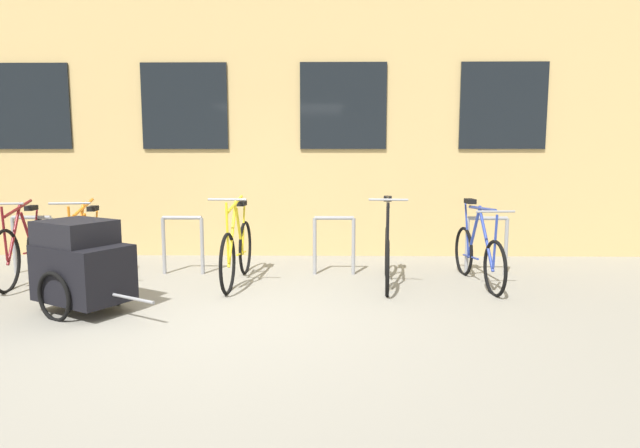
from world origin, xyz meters
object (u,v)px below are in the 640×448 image
(bicycle_orange, at_px, (87,255))
(bike_trailer, at_px, (82,264))
(bicycle_blue, at_px, (478,254))
(bicycle_maroon, at_px, (24,250))
(bicycle_black, at_px, (387,253))
(bicycle_yellow, at_px, (237,251))

(bicycle_orange, distance_m, bike_trailer, 1.21)
(bicycle_blue, distance_m, bicycle_maroon, 5.62)
(bicycle_black, distance_m, bicycle_orange, 3.65)
(bicycle_yellow, height_order, bicycle_orange, bicycle_yellow)
(bicycle_maroon, xyz_separation_m, bike_trailer, (1.31, -1.27, 0.09))
(bicycle_blue, bearing_deg, bike_trailer, -163.75)
(bicycle_orange, bearing_deg, bicycle_black, 1.81)
(bicycle_black, relative_size, bicycle_orange, 0.97)
(bicycle_maroon, bearing_deg, bicycle_blue, -0.13)
(bicycle_black, distance_m, bike_trailer, 3.42)
(bike_trailer, bearing_deg, bicycle_black, 21.06)
(bicycle_black, distance_m, bicycle_maroon, 4.51)
(bicycle_blue, relative_size, bicycle_maroon, 1.00)
(bicycle_black, bearing_deg, bicycle_maroon, 179.51)
(bicycle_orange, height_order, bike_trailer, bicycle_orange)
(bicycle_blue, height_order, bicycle_orange, bicycle_orange)
(bicycle_blue, bearing_deg, bicycle_yellow, 179.36)
(bicycle_black, bearing_deg, bicycle_blue, 1.36)
(bicycle_blue, xyz_separation_m, bike_trailer, (-4.31, -1.26, 0.12))
(bicycle_yellow, distance_m, bicycle_orange, 1.81)
(bicycle_orange, bearing_deg, bike_trailer, -67.74)
(bicycle_orange, bearing_deg, bicycle_blue, 1.70)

